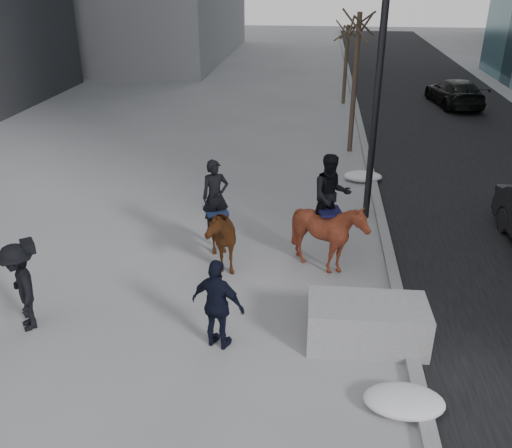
# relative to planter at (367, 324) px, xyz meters

# --- Properties ---
(ground) EXTENTS (120.00, 120.00, 0.00)m
(ground) POSITION_rel_planter_xyz_m (-2.21, 0.50, -0.43)
(ground) COLOR gray
(ground) RESTS_ON ground
(road) EXTENTS (8.00, 90.00, 0.01)m
(road) POSITION_rel_planter_xyz_m (4.79, 10.50, -0.42)
(road) COLOR black
(road) RESTS_ON ground
(curb) EXTENTS (0.25, 90.00, 0.12)m
(curb) POSITION_rel_planter_xyz_m (0.79, 10.50, -0.37)
(curb) COLOR gray
(curb) RESTS_ON ground
(planter) EXTENTS (2.16, 1.12, 0.85)m
(planter) POSITION_rel_planter_xyz_m (0.00, 0.00, 0.00)
(planter) COLOR #949497
(planter) RESTS_ON ground
(car_far) EXTENTS (2.44, 4.73, 1.31)m
(car_far) POSITION_rel_planter_xyz_m (5.63, 19.75, 0.23)
(car_far) COLOR black
(car_far) RESTS_ON ground
(tree_near) EXTENTS (1.20, 1.20, 5.45)m
(tree_near) POSITION_rel_planter_xyz_m (0.19, 11.67, 2.30)
(tree_near) COLOR #35251F
(tree_near) RESTS_ON ground
(tree_far) EXTENTS (1.20, 1.20, 4.20)m
(tree_far) POSITION_rel_planter_xyz_m (0.19, 19.68, 1.67)
(tree_far) COLOR #372920
(tree_far) RESTS_ON ground
(mounted_left) EXTENTS (1.57, 2.09, 2.46)m
(mounted_left) POSITION_rel_planter_xyz_m (-3.26, 2.66, 0.49)
(mounted_left) COLOR #4A230E
(mounted_left) RESTS_ON ground
(mounted_right) EXTENTS (1.74, 1.87, 2.68)m
(mounted_right) POSITION_rel_planter_xyz_m (-0.69, 2.68, 0.65)
(mounted_right) COLOR #501B10
(mounted_right) RESTS_ON ground
(feeder) EXTENTS (1.11, 1.01, 1.75)m
(feeder) POSITION_rel_planter_xyz_m (-2.65, -0.38, 0.45)
(feeder) COLOR black
(feeder) RESTS_ON ground
(camera_crew) EXTENTS (1.20, 1.30, 1.75)m
(camera_crew) POSITION_rel_planter_xyz_m (-6.39, -0.23, 0.46)
(camera_crew) COLOR black
(camera_crew) RESTS_ON ground
(lamppost) EXTENTS (0.25, 1.09, 9.09)m
(lamppost) POSITION_rel_planter_xyz_m (0.39, 5.72, 4.57)
(lamppost) COLOR black
(lamppost) RESTS_ON ground
(snow_piles) EXTENTS (1.26, 10.90, 0.32)m
(snow_piles) POSITION_rel_planter_xyz_m (0.49, 3.20, -0.27)
(snow_piles) COLOR silver
(snow_piles) RESTS_ON ground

